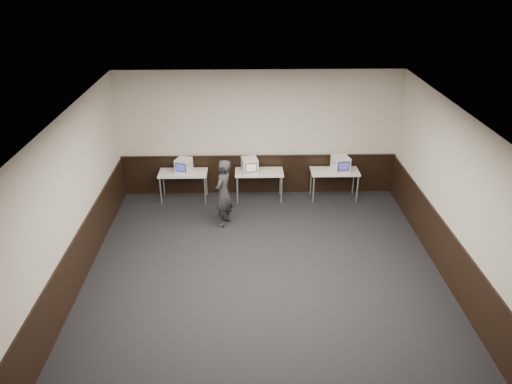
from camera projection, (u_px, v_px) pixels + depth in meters
floor at (265, 282)px, 9.54m from camera, size 8.00×8.00×0.00m
ceiling at (266, 122)px, 8.14m from camera, size 8.00×8.00×0.00m
back_wall at (259, 134)px, 12.44m from camera, size 7.00×0.00×7.00m
left_wall at (67, 211)px, 8.76m from camera, size 0.00×8.00×8.00m
right_wall at (461, 206)px, 8.91m from camera, size 0.00×8.00×8.00m
wainscot_back at (259, 175)px, 12.90m from camera, size 6.98×0.04×1.00m
wainscot_left at (78, 263)px, 9.24m from camera, size 0.04×7.98×1.00m
wainscot_right at (449, 258)px, 9.39m from camera, size 0.04×7.98×1.00m
wainscot_rail at (259, 156)px, 12.65m from camera, size 6.98×0.06×0.04m
desk_left at (183, 175)px, 12.44m from camera, size 1.20×0.60×0.75m
desk_center at (259, 174)px, 12.48m from camera, size 1.20×0.60×0.75m
desk_right at (335, 173)px, 12.52m from camera, size 1.20×0.60×0.75m
emac_left at (184, 165)px, 12.34m from camera, size 0.45×0.46×0.36m
emac_center at (250, 165)px, 12.32m from camera, size 0.44×0.46×0.38m
emac_right at (341, 164)px, 12.38m from camera, size 0.46×0.48×0.39m
person at (223, 193)px, 11.23m from camera, size 0.57×0.68×1.59m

